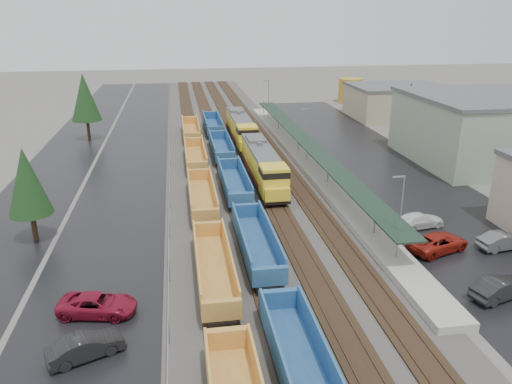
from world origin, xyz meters
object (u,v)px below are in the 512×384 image
(parked_car_west_c, at_px, (98,305))
(parked_car_east_a, at_px, (500,288))
(well_string_yellow, at_px, (207,226))
(well_string_blue, at_px, (243,209))
(locomotive_trail, at_px, (241,129))
(parked_car_west_b, at_px, (86,347))
(storage_tank, at_px, (350,91))
(locomotive_lead, at_px, (263,165))
(parked_car_east_e, at_px, (503,241))
(parked_car_east_c, at_px, (419,220))
(parked_car_east_b, at_px, (438,243))

(parked_car_west_c, relative_size, parked_car_east_a, 1.10)
(well_string_yellow, bearing_deg, well_string_blue, 44.13)
(locomotive_trail, height_order, parked_car_west_c, locomotive_trail)
(well_string_blue, xyz_separation_m, parked_car_west_b, (-12.61, -20.17, -0.44))
(well_string_blue, height_order, storage_tank, storage_tank)
(parked_car_east_a, bearing_deg, parked_car_west_b, 77.22)
(locomotive_lead, xyz_separation_m, well_string_blue, (-4.00, -11.10, -1.17))
(well_string_blue, relative_size, parked_car_east_e, 20.25)
(well_string_blue, distance_m, parked_car_west_c, 19.85)
(parked_car_east_e, bearing_deg, storage_tank, -16.18)
(locomotive_trail, xyz_separation_m, well_string_blue, (-4.00, -32.10, -1.17))
(parked_car_east_a, bearing_deg, parked_car_east_c, -17.37)
(parked_car_west_c, height_order, parked_car_east_e, parked_car_east_e)
(storage_tank, relative_size, parked_car_east_c, 1.10)
(locomotive_lead, xyz_separation_m, parked_car_east_c, (13.07, -15.81, -1.65))
(locomotive_trail, height_order, well_string_yellow, locomotive_trail)
(well_string_blue, height_order, parked_car_east_e, well_string_blue)
(parked_car_west_c, height_order, parked_car_east_c, parked_car_west_c)
(well_string_blue, bearing_deg, well_string_yellow, -135.87)
(parked_car_east_b, relative_size, parked_car_east_e, 1.23)
(parked_car_west_b, xyz_separation_m, parked_car_east_b, (28.89, 10.27, 0.04))
(parked_car_west_c, distance_m, parked_car_east_a, 29.63)
(locomotive_lead, bearing_deg, locomotive_trail, 90.00)
(locomotive_lead, bearing_deg, storage_tank, 61.11)
(storage_tank, distance_m, parked_car_east_e, 78.06)
(parked_car_east_a, xyz_separation_m, parked_car_east_e, (5.32, 7.50, -0.04))
(locomotive_lead, distance_m, parked_car_west_c, 31.26)
(well_string_blue, xyz_separation_m, parked_car_west_c, (-12.52, -15.39, -0.45))
(parked_car_west_c, distance_m, parked_car_east_b, 29.33)
(locomotive_lead, relative_size, parked_car_east_e, 4.16)
(parked_car_west_c, bearing_deg, parked_car_east_c, -59.20)
(parked_car_west_b, relative_size, parked_car_east_c, 0.92)
(locomotive_lead, distance_m, parked_car_east_e, 28.32)
(parked_car_east_b, height_order, parked_car_east_e, parked_car_east_b)
(storage_tank, bearing_deg, parked_car_west_b, -118.56)
(locomotive_trail, height_order, parked_car_west_b, locomotive_trail)
(storage_tank, relative_size, parked_car_west_c, 1.02)
(locomotive_lead, xyz_separation_m, locomotive_trail, (0.00, 21.00, 0.00))
(locomotive_trail, relative_size, parked_car_west_c, 3.60)
(storage_tank, bearing_deg, parked_car_east_e, -99.09)
(parked_car_east_e, bearing_deg, parked_car_east_a, 137.59)
(parked_car_east_c, bearing_deg, well_string_blue, 64.06)
(well_string_yellow, relative_size, well_string_blue, 1.00)
(parked_car_east_a, bearing_deg, parked_car_west_c, 67.98)
(parked_car_east_e, bearing_deg, locomotive_lead, 33.27)
(well_string_blue, relative_size, parked_car_east_a, 19.37)
(locomotive_lead, height_order, parked_car_east_b, locomotive_lead)
(parked_car_east_b, bearing_deg, storage_tank, -32.87)
(locomotive_lead, xyz_separation_m, parked_car_east_a, (13.00, -29.05, -1.57))
(storage_tank, bearing_deg, parked_car_west_c, -119.90)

